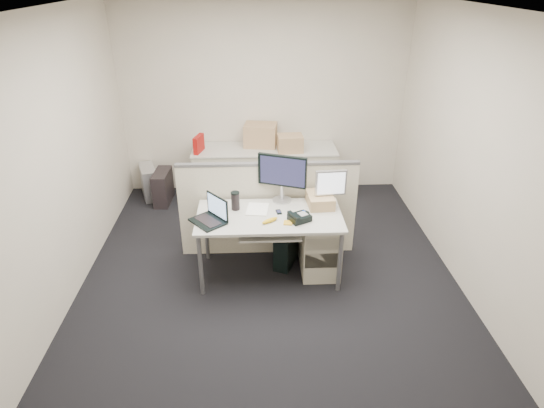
{
  "coord_description": "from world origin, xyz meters",
  "views": [
    {
      "loc": [
        -0.14,
        -4.09,
        2.98
      ],
      "look_at": [
        0.03,
        0.15,
        0.78
      ],
      "focal_mm": 30.0,
      "sensor_mm": 36.0,
      "label": 1
    }
  ],
  "objects_px": {
    "desk": "(269,221)",
    "laptop": "(207,211)",
    "desk_phone": "(300,218)",
    "monitor_main": "(282,179)"
  },
  "relations": [
    {
      "from": "desk",
      "to": "desk_phone",
      "type": "xyz_separation_m",
      "value": [
        0.3,
        -0.13,
        0.1
      ]
    },
    {
      "from": "monitor_main",
      "to": "desk",
      "type": "bearing_deg",
      "value": -94.92
    },
    {
      "from": "monitor_main",
      "to": "laptop",
      "type": "height_order",
      "value": "monitor_main"
    },
    {
      "from": "monitor_main",
      "to": "desk_phone",
      "type": "relative_size",
      "value": 2.65
    },
    {
      "from": "desk",
      "to": "laptop",
      "type": "xyz_separation_m",
      "value": [
        -0.62,
        -0.13,
        0.19
      ]
    },
    {
      "from": "desk",
      "to": "laptop",
      "type": "height_order",
      "value": "laptop"
    },
    {
      "from": "monitor_main",
      "to": "desk_phone",
      "type": "bearing_deg",
      "value": -51.27
    },
    {
      "from": "laptop",
      "to": "monitor_main",
      "type": "bearing_deg",
      "value": 80.27
    },
    {
      "from": "monitor_main",
      "to": "desk_phone",
      "type": "xyz_separation_m",
      "value": [
        0.15,
        -0.45,
        -0.23
      ]
    },
    {
      "from": "monitor_main",
      "to": "laptop",
      "type": "relative_size",
      "value": 1.56
    }
  ]
}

